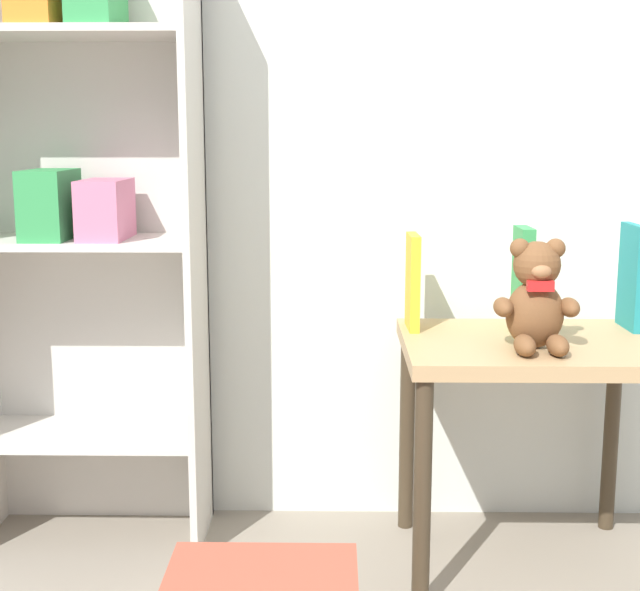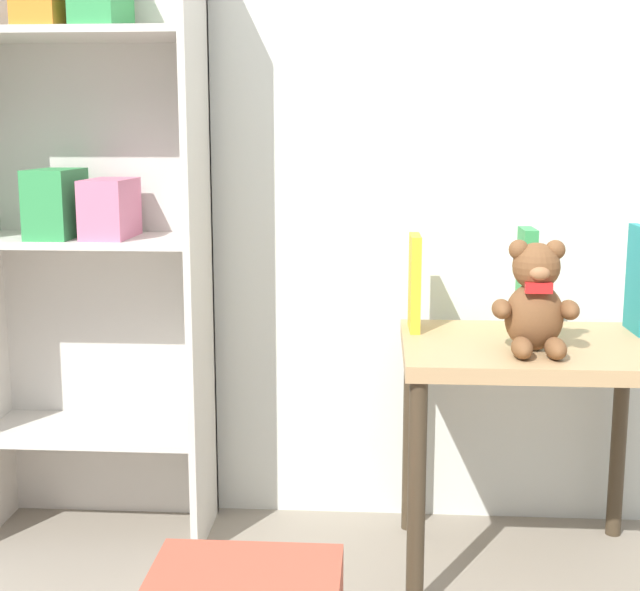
{
  "view_description": "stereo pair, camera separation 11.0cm",
  "coord_description": "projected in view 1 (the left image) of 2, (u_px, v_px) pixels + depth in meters",
  "views": [
    {
      "loc": [
        -0.14,
        -0.92,
        1.06
      ],
      "look_at": [
        -0.17,
        1.2,
        0.67
      ],
      "focal_mm": 50.0,
      "sensor_mm": 36.0,
      "label": 1
    },
    {
      "loc": [
        -0.03,
        -0.92,
        1.06
      ],
      "look_at": [
        -0.17,
        1.2,
        0.67
      ],
      "focal_mm": 50.0,
      "sensor_mm": 36.0,
      "label": 2
    }
  ],
  "objects": [
    {
      "name": "wall_back",
      "position": [
        388.0,
        58.0,
        2.32
      ],
      "size": [
        4.8,
        0.06,
        2.5
      ],
      "color": "silver",
      "rests_on": "ground_plane"
    },
    {
      "name": "bookshelf_side",
      "position": [
        84.0,
        206.0,
        2.25
      ],
      "size": [
        0.59,
        0.29,
        1.58
      ],
      "color": "beige",
      "rests_on": "ground_plane"
    },
    {
      "name": "display_table",
      "position": [
        529.0,
        376.0,
        2.13
      ],
      "size": [
        0.61,
        0.49,
        0.57
      ],
      "color": "tan",
      "rests_on": "ground_plane"
    },
    {
      "name": "teddy_bear",
      "position": [
        536.0,
        299.0,
        2.01
      ],
      "size": [
        0.19,
        0.18,
        0.25
      ],
      "color": "brown",
      "rests_on": "display_table"
    },
    {
      "name": "book_standing_yellow",
      "position": [
        413.0,
        282.0,
        2.22
      ],
      "size": [
        0.03,
        0.13,
        0.24
      ],
      "primitive_type": "cube",
      "rotation": [
        0.0,
        0.0,
        0.02
      ],
      "color": "gold",
      "rests_on": "display_table"
    },
    {
      "name": "book_standing_green",
      "position": [
        523.0,
        278.0,
        2.21
      ],
      "size": [
        0.03,
        0.11,
        0.26
      ],
      "primitive_type": "cube",
      "rotation": [
        0.0,
        0.0,
        0.01
      ],
      "color": "#33934C",
      "rests_on": "display_table"
    },
    {
      "name": "book_standing_teal",
      "position": [
        631.0,
        277.0,
        2.22
      ],
      "size": [
        0.02,
        0.14,
        0.26
      ],
      "primitive_type": "cube",
      "rotation": [
        0.0,
        0.0,
        0.02
      ],
      "color": "teal",
      "rests_on": "display_table"
    }
  ]
}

